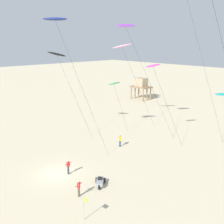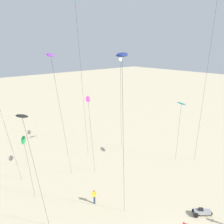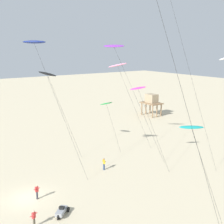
{
  "view_description": "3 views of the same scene",
  "coord_description": "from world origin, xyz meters",
  "px_view_note": "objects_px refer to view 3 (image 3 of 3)",
  "views": [
    {
      "loc": [
        26.72,
        -16.55,
        14.69
      ],
      "look_at": [
        0.34,
        7.91,
        5.86
      ],
      "focal_mm": 48.21,
      "sensor_mm": 36.0,
      "label": 1
    },
    {
      "loc": [
        -21.3,
        -13.23,
        18.09
      ],
      "look_at": [
        2.97,
        13.21,
        9.53
      ],
      "focal_mm": 49.4,
      "sensor_mm": 36.0,
      "label": 2
    },
    {
      "loc": [
        29.58,
        -9.16,
        16.32
      ],
      "look_at": [
        2.63,
        9.6,
        9.03
      ],
      "focal_mm": 47.01,
      "sensor_mm": 36.0,
      "label": 3
    }
  ],
  "objects_px": {
    "kite_teal": "(192,129)",
    "kite_purple": "(114,47)",
    "kite_magenta": "(139,90)",
    "kite_flyer_furthest": "(37,192)",
    "kite_navy": "(34,43)",
    "kite_flyer_nearest": "(34,218)",
    "beach_buggy": "(62,211)",
    "kite_pink": "(118,66)",
    "kite_flyer_middle": "(104,164)",
    "stilt_house": "(152,100)",
    "kite_black": "(48,74)",
    "kite_green": "(107,104)"
  },
  "relations": [
    {
      "from": "kite_flyer_furthest",
      "to": "kite_navy",
      "type": "bearing_deg",
      "value": 153.96
    },
    {
      "from": "beach_buggy",
      "to": "kite_black",
      "type": "bearing_deg",
      "value": 159.94
    },
    {
      "from": "kite_black",
      "to": "kite_teal",
      "type": "bearing_deg",
      "value": 6.7
    },
    {
      "from": "kite_flyer_nearest",
      "to": "kite_teal",
      "type": "bearing_deg",
      "value": 56.33
    },
    {
      "from": "kite_pink",
      "to": "kite_flyer_middle",
      "type": "height_order",
      "value": "kite_pink"
    },
    {
      "from": "kite_pink",
      "to": "kite_flyer_nearest",
      "type": "bearing_deg",
      "value": -54.14
    },
    {
      "from": "kite_flyer_middle",
      "to": "stilt_house",
      "type": "relative_size",
      "value": 0.32
    },
    {
      "from": "kite_magenta",
      "to": "kite_flyer_furthest",
      "type": "bearing_deg",
      "value": -90.06
    },
    {
      "from": "kite_purple",
      "to": "kite_pink",
      "type": "xyz_separation_m",
      "value": [
        -4.73,
        4.02,
        -2.96
      ]
    },
    {
      "from": "kite_flyer_nearest",
      "to": "beach_buggy",
      "type": "height_order",
      "value": "kite_flyer_nearest"
    },
    {
      "from": "kite_magenta",
      "to": "kite_flyer_nearest",
      "type": "xyz_separation_m",
      "value": [
        4.71,
        -16.26,
        -10.05
      ]
    },
    {
      "from": "kite_pink",
      "to": "kite_navy",
      "type": "bearing_deg",
      "value": -74.89
    },
    {
      "from": "kite_flyer_furthest",
      "to": "stilt_house",
      "type": "distance_m",
      "value": 44.03
    },
    {
      "from": "kite_black",
      "to": "stilt_house",
      "type": "relative_size",
      "value": 2.46
    },
    {
      "from": "kite_flyer_nearest",
      "to": "beach_buggy",
      "type": "relative_size",
      "value": 0.87
    },
    {
      "from": "kite_flyer_nearest",
      "to": "kite_flyer_middle",
      "type": "bearing_deg",
      "value": 119.75
    },
    {
      "from": "kite_pink",
      "to": "stilt_house",
      "type": "bearing_deg",
      "value": 123.78
    },
    {
      "from": "kite_navy",
      "to": "kite_magenta",
      "type": "xyz_separation_m",
      "value": [
        5.64,
        11.44,
        -5.87
      ]
    },
    {
      "from": "kite_navy",
      "to": "kite_pink",
      "type": "xyz_separation_m",
      "value": [
        -4.09,
        15.15,
        -3.42
      ]
    },
    {
      "from": "kite_flyer_nearest",
      "to": "stilt_house",
      "type": "relative_size",
      "value": 0.32
    },
    {
      "from": "kite_pink",
      "to": "beach_buggy",
      "type": "height_order",
      "value": "kite_pink"
    },
    {
      "from": "kite_green",
      "to": "stilt_house",
      "type": "relative_size",
      "value": 1.53
    },
    {
      "from": "kite_green",
      "to": "kite_purple",
      "type": "bearing_deg",
      "value": -14.45
    },
    {
      "from": "kite_teal",
      "to": "kite_purple",
      "type": "distance_m",
      "value": 19.35
    },
    {
      "from": "kite_black",
      "to": "stilt_house",
      "type": "distance_m",
      "value": 33.69
    },
    {
      "from": "kite_navy",
      "to": "kite_purple",
      "type": "height_order",
      "value": "kite_navy"
    },
    {
      "from": "kite_green",
      "to": "kite_magenta",
      "type": "relative_size",
      "value": 0.7
    },
    {
      "from": "kite_purple",
      "to": "kite_green",
      "type": "bearing_deg",
      "value": 165.55
    },
    {
      "from": "kite_teal",
      "to": "kite_pink",
      "type": "xyz_separation_m",
      "value": [
        -22.3,
        8.17,
        3.99
      ]
    },
    {
      "from": "kite_flyer_furthest",
      "to": "stilt_house",
      "type": "bearing_deg",
      "value": 121.33
    },
    {
      "from": "kite_flyer_middle",
      "to": "kite_flyer_furthest",
      "type": "relative_size",
      "value": 1.0
    },
    {
      "from": "beach_buggy",
      "to": "kite_green",
      "type": "bearing_deg",
      "value": 132.31
    },
    {
      "from": "kite_green",
      "to": "kite_flyer_middle",
      "type": "bearing_deg",
      "value": -36.82
    },
    {
      "from": "kite_flyer_middle",
      "to": "kite_teal",
      "type": "bearing_deg",
      "value": -2.31
    },
    {
      "from": "kite_navy",
      "to": "kite_flyer_middle",
      "type": "bearing_deg",
      "value": 66.74
    },
    {
      "from": "kite_green",
      "to": "beach_buggy",
      "type": "bearing_deg",
      "value": -47.69
    },
    {
      "from": "kite_flyer_furthest",
      "to": "kite_teal",
      "type": "bearing_deg",
      "value": 37.69
    },
    {
      "from": "stilt_house",
      "to": "kite_green",
      "type": "bearing_deg",
      "value": -57.34
    },
    {
      "from": "kite_navy",
      "to": "kite_flyer_furthest",
      "type": "xyz_separation_m",
      "value": [
        5.62,
        -2.75,
        -15.92
      ]
    },
    {
      "from": "kite_navy",
      "to": "kite_magenta",
      "type": "relative_size",
      "value": 1.49
    },
    {
      "from": "kite_black",
      "to": "kite_flyer_furthest",
      "type": "relative_size",
      "value": 7.78
    },
    {
      "from": "kite_flyer_nearest",
      "to": "kite_flyer_furthest",
      "type": "distance_m",
      "value": 5.16
    },
    {
      "from": "kite_flyer_nearest",
      "to": "kite_flyer_furthest",
      "type": "bearing_deg",
      "value": 156.27
    },
    {
      "from": "kite_teal",
      "to": "stilt_house",
      "type": "relative_size",
      "value": 1.84
    },
    {
      "from": "kite_black",
      "to": "kite_flyer_middle",
      "type": "xyz_separation_m",
      "value": [
        9.62,
        3.49,
        -11.5
      ]
    },
    {
      "from": "stilt_house",
      "to": "beach_buggy",
      "type": "xyz_separation_m",
      "value": [
        27.24,
        -36.68,
        -3.32
      ]
    },
    {
      "from": "kite_purple",
      "to": "beach_buggy",
      "type": "xyz_separation_m",
      "value": [
        9.38,
        -13.02,
        -15.92
      ]
    },
    {
      "from": "kite_navy",
      "to": "kite_flyer_furthest",
      "type": "height_order",
      "value": "kite_navy"
    },
    {
      "from": "kite_black",
      "to": "kite_flyer_nearest",
      "type": "relative_size",
      "value": 7.78
    },
    {
      "from": "kite_black",
      "to": "stilt_house",
      "type": "height_order",
      "value": "kite_black"
    }
  ]
}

